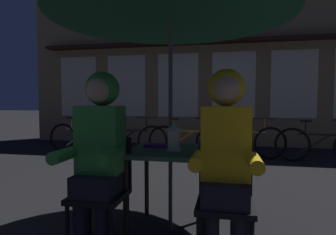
# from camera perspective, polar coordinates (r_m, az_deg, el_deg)

# --- Properties ---
(ground_plane) EXTENTS (60.00, 60.00, 0.00)m
(ground_plane) POSITION_cam_1_polar(r_m,az_deg,el_deg) (2.73, 0.50, -21.94)
(ground_plane) COLOR black
(cafe_table) EXTENTS (0.72, 0.72, 0.74)m
(cafe_table) POSITION_cam_1_polar(r_m,az_deg,el_deg) (2.53, 0.50, -8.73)
(cafe_table) COLOR #42664C
(cafe_table) RESTS_ON ground_plane
(lantern) EXTENTS (0.11, 0.11, 0.23)m
(lantern) POSITION_cam_1_polar(r_m,az_deg,el_deg) (2.42, 1.27, -3.91)
(lantern) COLOR white
(lantern) RESTS_ON cafe_table
(chair_left) EXTENTS (0.40, 0.40, 0.87)m
(chair_left) POSITION_cam_1_polar(r_m,az_deg,el_deg) (2.37, -13.11, -13.37)
(chair_left) COLOR black
(chair_left) RESTS_ON ground_plane
(chair_right) EXTENTS (0.40, 0.40, 0.87)m
(chair_right) POSITION_cam_1_polar(r_m,az_deg,el_deg) (2.17, 11.52, -14.94)
(chair_right) COLOR black
(chair_right) RESTS_ON ground_plane
(person_left_hooded) EXTENTS (0.45, 0.56, 1.40)m
(person_left_hooded) POSITION_cam_1_polar(r_m,az_deg,el_deg) (2.24, -13.84, -4.97)
(person_left_hooded) COLOR black
(person_left_hooded) RESTS_ON ground_plane
(person_right_hooded) EXTENTS (0.45, 0.56, 1.40)m
(person_right_hooded) POSITION_cam_1_polar(r_m,az_deg,el_deg) (2.03, 11.64, -5.80)
(person_right_hooded) COLOR black
(person_right_hooded) RESTS_ON ground_plane
(shopfront_building) EXTENTS (10.00, 0.93, 6.20)m
(shopfront_building) POSITION_cam_1_polar(r_m,az_deg,el_deg) (8.07, 7.79, 17.02)
(shopfront_building) COLOR #937A56
(shopfront_building) RESTS_ON ground_plane
(bicycle_nearest) EXTENTS (1.68, 0.08, 0.84)m
(bicycle_nearest) POSITION_cam_1_polar(r_m,az_deg,el_deg) (6.67, -16.84, -3.92)
(bicycle_nearest) COLOR black
(bicycle_nearest) RESTS_ON ground_plane
(bicycle_second) EXTENTS (1.68, 0.17, 0.84)m
(bicycle_second) POSITION_cam_1_polar(r_m,az_deg,el_deg) (6.12, -7.94, -4.44)
(bicycle_second) COLOR black
(bicycle_second) RESTS_ON ground_plane
(bicycle_third) EXTENTS (1.68, 0.08, 0.84)m
(bicycle_third) POSITION_cam_1_polar(r_m,az_deg,el_deg) (5.90, 3.85, -4.70)
(bicycle_third) COLOR black
(bicycle_third) RESTS_ON ground_plane
(bicycle_fourth) EXTENTS (1.67, 0.30, 0.84)m
(bicycle_fourth) POSITION_cam_1_polar(r_m,az_deg,el_deg) (5.88, 15.26, -4.84)
(bicycle_fourth) COLOR black
(bicycle_fourth) RESTS_ON ground_plane
(bicycle_fifth) EXTENTS (1.67, 0.31, 0.84)m
(bicycle_fifth) POSITION_cam_1_polar(r_m,az_deg,el_deg) (6.02, 28.75, -4.95)
(bicycle_fifth) COLOR black
(bicycle_fifth) RESTS_ON ground_plane
(book) EXTENTS (0.21, 0.16, 0.02)m
(book) POSITION_cam_1_polar(r_m,az_deg,el_deg) (2.64, -2.56, -5.70)
(book) COLOR #661E7A
(book) RESTS_ON cafe_table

